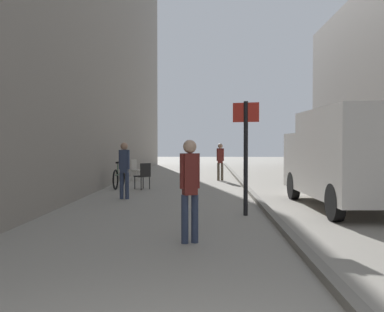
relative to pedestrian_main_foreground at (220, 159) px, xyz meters
name	(u,v)px	position (x,y,z in m)	size (l,w,h in m)	color
ground_plane	(202,195)	(-0.76, -5.51, -0.94)	(80.00, 80.00, 0.00)	gray
kerb_strip	(251,193)	(0.82, -5.51, -0.88)	(0.16, 40.00, 0.12)	slate
pedestrian_main_foreground	(220,159)	(0.00, 0.00, 0.00)	(0.32, 0.21, 1.64)	brown
pedestrian_mid_block	(190,184)	(-0.89, -12.45, 0.04)	(0.33, 0.25, 1.70)	#2D3851
pedestrian_far_crossing	(124,166)	(-3.04, -6.68, 0.02)	(0.33, 0.22, 1.67)	#2D3851
delivery_van	(348,156)	(2.95, -8.44, 0.38)	(2.27, 5.42, 2.47)	silver
street_sign_post	(246,148)	(0.28, -9.58, 0.60)	(0.58, 0.20, 2.60)	black
bicycle_leaning	(119,178)	(-3.82, -3.54, -0.56)	(0.13, 1.77, 0.98)	black
cafe_chair_near_window	(144,174)	(-2.85, -3.95, -0.40)	(0.62, 0.62, 0.94)	black
cafe_chair_by_doorway	(136,168)	(-3.72, -0.21, -0.40)	(0.58, 0.58, 0.94)	#B7B2A8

